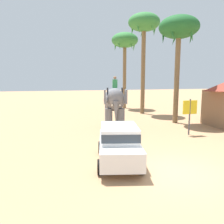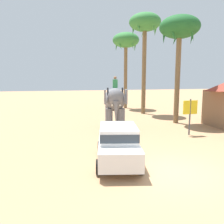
{
  "view_description": "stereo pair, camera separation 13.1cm",
  "coord_description": "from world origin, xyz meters",
  "px_view_note": "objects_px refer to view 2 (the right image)",
  "views": [
    {
      "loc": [
        -4.52,
        -7.95,
        3.78
      ],
      "look_at": [
        -1.05,
        6.04,
        1.6
      ],
      "focal_mm": 36.56,
      "sensor_mm": 36.0,
      "label": 1
    },
    {
      "loc": [
        -4.39,
        -7.98,
        3.78
      ],
      "look_at": [
        -1.05,
        6.04,
        1.6
      ],
      "focal_mm": 36.56,
      "sensor_mm": 36.0,
      "label": 2
    }
  ],
  "objects_px": {
    "car_sedan_foreground": "(118,142)",
    "elephant_with_mahout": "(115,102)",
    "signboard_yellow": "(190,110)",
    "palm_tree_behind_elephant": "(145,26)",
    "palm_tree_near_hut": "(126,43)",
    "palm_tree_left_of_road": "(179,30)"
  },
  "relations": [
    {
      "from": "car_sedan_foreground",
      "to": "elephant_with_mahout",
      "type": "relative_size",
      "value": 1.09
    },
    {
      "from": "car_sedan_foreground",
      "to": "signboard_yellow",
      "type": "xyz_separation_m",
      "value": [
        5.89,
        3.73,
        0.76
      ]
    },
    {
      "from": "palm_tree_behind_elephant",
      "to": "palm_tree_near_hut",
      "type": "relative_size",
      "value": 1.11
    },
    {
      "from": "car_sedan_foreground",
      "to": "signboard_yellow",
      "type": "height_order",
      "value": "signboard_yellow"
    },
    {
      "from": "car_sedan_foreground",
      "to": "elephant_with_mahout",
      "type": "bearing_deg",
      "value": 77.16
    },
    {
      "from": "palm_tree_near_hut",
      "to": "palm_tree_left_of_road",
      "type": "relative_size",
      "value": 1.06
    },
    {
      "from": "palm_tree_behind_elephant",
      "to": "signboard_yellow",
      "type": "relative_size",
      "value": 4.25
    },
    {
      "from": "palm_tree_left_of_road",
      "to": "signboard_yellow",
      "type": "height_order",
      "value": "palm_tree_left_of_road"
    },
    {
      "from": "elephant_with_mahout",
      "to": "signboard_yellow",
      "type": "distance_m",
      "value": 5.32
    },
    {
      "from": "car_sedan_foreground",
      "to": "palm_tree_left_of_road",
      "type": "bearing_deg",
      "value": 47.26
    },
    {
      "from": "car_sedan_foreground",
      "to": "elephant_with_mahout",
      "type": "xyz_separation_m",
      "value": [
        1.55,
        6.8,
        1.06
      ]
    },
    {
      "from": "elephant_with_mahout",
      "to": "palm_tree_behind_elephant",
      "type": "relative_size",
      "value": 0.39
    },
    {
      "from": "car_sedan_foreground",
      "to": "signboard_yellow",
      "type": "relative_size",
      "value": 1.82
    },
    {
      "from": "palm_tree_left_of_road",
      "to": "signboard_yellow",
      "type": "xyz_separation_m",
      "value": [
        -1.19,
        -3.94,
        -5.81
      ]
    },
    {
      "from": "palm_tree_near_hut",
      "to": "signboard_yellow",
      "type": "xyz_separation_m",
      "value": [
        0.2,
        -14.1,
        -6.27
      ]
    },
    {
      "from": "palm_tree_near_hut",
      "to": "car_sedan_foreground",
      "type": "bearing_deg",
      "value": -107.71
    },
    {
      "from": "elephant_with_mahout",
      "to": "palm_tree_near_hut",
      "type": "xyz_separation_m",
      "value": [
        4.14,
        11.03,
        5.97
      ]
    },
    {
      "from": "palm_tree_near_hut",
      "to": "palm_tree_left_of_road",
      "type": "bearing_deg",
      "value": -82.19
    },
    {
      "from": "palm_tree_near_hut",
      "to": "signboard_yellow",
      "type": "distance_m",
      "value": 15.43
    },
    {
      "from": "signboard_yellow",
      "to": "palm_tree_near_hut",
      "type": "bearing_deg",
      "value": 90.8
    },
    {
      "from": "car_sedan_foreground",
      "to": "palm_tree_near_hut",
      "type": "height_order",
      "value": "palm_tree_near_hut"
    },
    {
      "from": "palm_tree_behind_elephant",
      "to": "signboard_yellow",
      "type": "height_order",
      "value": "palm_tree_behind_elephant"
    }
  ]
}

